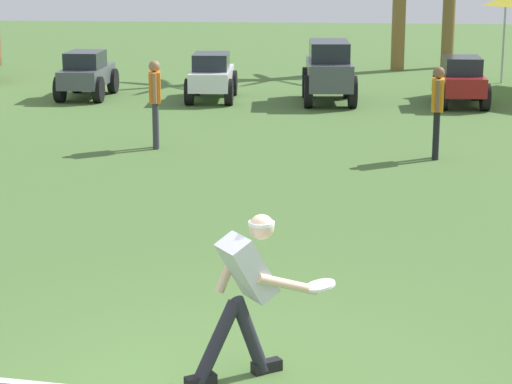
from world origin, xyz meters
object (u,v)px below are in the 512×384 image
teammate_midfield (437,104)px  parked_car_slot_b (212,76)px  frisbee_in_flight (320,285)px  frisbee_thrower (246,288)px  parked_car_slot_a (87,74)px  parked_car_slot_c (329,70)px  parked_car_slot_d (461,80)px  teammate_near_sideline (155,96)px

teammate_midfield → parked_car_slot_b: size_ratio=0.69×
frisbee_in_flight → teammate_midfield: size_ratio=0.19×
frisbee_in_flight → frisbee_thrower: bearing=-164.3°
parked_car_slot_a → parked_car_slot_c: size_ratio=0.92×
parked_car_slot_d → parked_car_slot_b: bearing=177.7°
parked_car_slot_b → parked_car_slot_c: bearing=-2.2°
frisbee_thrower → parked_car_slot_b: size_ratio=0.62×
parked_car_slot_d → teammate_midfield: bearing=-99.7°
frisbee_in_flight → parked_car_slot_a: parked_car_slot_a is taller
frisbee_thrower → parked_car_slot_d: (3.29, 15.01, -0.22)m
teammate_near_sideline → parked_car_slot_b: teammate_near_sideline is taller
teammate_near_sideline → teammate_midfield: same height
teammate_midfield → parked_car_slot_c: teammate_midfield is taller
frisbee_in_flight → teammate_near_sideline: size_ratio=0.19×
teammate_midfield → parked_car_slot_c: bearing=107.8°
teammate_near_sideline → parked_car_slot_c: bearing=62.6°
teammate_near_sideline → teammate_midfield: (4.88, -0.45, 0.00)m
frisbee_in_flight → parked_car_slot_c: parked_car_slot_c is taller
frisbee_in_flight → parked_car_slot_a: 16.33m
teammate_near_sideline → parked_car_slot_d: 8.08m
teammate_midfield → parked_car_slot_c: (-1.95, 6.09, -0.20)m
frisbee_thrower → parked_car_slot_c: 15.14m
frisbee_thrower → frisbee_in_flight: (0.60, 0.17, -0.02)m
frisbee_in_flight → teammate_midfield: (1.67, 8.88, 0.17)m
frisbee_thrower → parked_car_slot_b: bearing=99.0°
teammate_midfield → parked_car_slot_a: (-7.68, 6.30, -0.38)m
frisbee_in_flight → parked_car_slot_b: (-3.01, 15.07, -0.20)m
teammate_midfield → parked_car_slot_a: 9.94m
parked_car_slot_a → parked_car_slot_c: (5.72, -0.21, 0.18)m
frisbee_thrower → parked_car_slot_b: frisbee_thrower is taller
teammate_midfield → parked_car_slot_d: 6.06m
parked_car_slot_a → parked_car_slot_b: 3.00m
teammate_near_sideline → parked_car_slot_a: teammate_near_sideline is taller
frisbee_thrower → parked_car_slot_d: bearing=77.6°
frisbee_in_flight → parked_car_slot_c: 14.97m
teammate_midfield → parked_car_slot_b: bearing=127.1°
parked_car_slot_a → parked_car_slot_c: 5.73m
frisbee_in_flight → parked_car_slot_a: bearing=111.6°
frisbee_in_flight → teammate_near_sideline: bearing=109.0°
parked_car_slot_a → frisbee_in_flight: bearing=-68.4°
teammate_near_sideline → teammate_midfield: size_ratio=1.00×
teammate_near_sideline → parked_car_slot_c: size_ratio=0.65×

